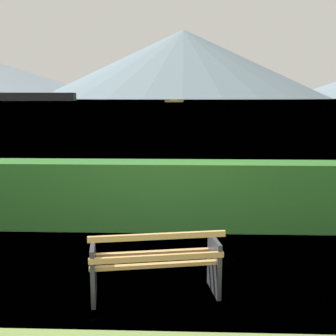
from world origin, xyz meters
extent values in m
plane|color=olive|center=(0.00, 0.00, 0.00)|extent=(1400.00, 1400.00, 0.00)
plane|color=#7A99A8|center=(0.00, 309.20, 0.00)|extent=(620.00, 620.00, 0.00)
cube|color=tan|center=(0.03, -0.19, 0.45)|extent=(1.51, 0.33, 0.04)
cube|color=tan|center=(0.00, 0.00, 0.45)|extent=(1.51, 0.33, 0.04)
cube|color=tan|center=(-0.03, 0.19, 0.45)|extent=(1.51, 0.33, 0.04)
cube|color=tan|center=(0.05, -0.26, 0.57)|extent=(1.51, 0.31, 0.06)
cube|color=tan|center=(0.05, -0.31, 0.84)|extent=(1.51, 0.31, 0.06)
cube|color=#2D2D33|center=(-0.71, -0.15, 0.34)|extent=(0.14, 0.51, 0.68)
cube|color=#2D2D33|center=(0.71, 0.11, 0.34)|extent=(0.14, 0.51, 0.68)
cube|color=#2D6B28|center=(0.00, 2.59, 0.60)|extent=(12.10, 0.67, 1.21)
cube|color=#232328|center=(-104.30, 237.59, 2.38)|extent=(81.86, 19.03, 4.76)
cube|color=gold|center=(-3.75, 183.39, 0.41)|extent=(8.29, 2.48, 0.83)
cube|color=beige|center=(-3.75, 183.39, 1.10)|extent=(3.00, 1.69, 0.55)
cone|color=slate|center=(0.00, 559.21, 44.62)|extent=(376.11, 376.11, 89.24)
camera|label=1|loc=(0.33, -4.64, 2.35)|focal=44.25mm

